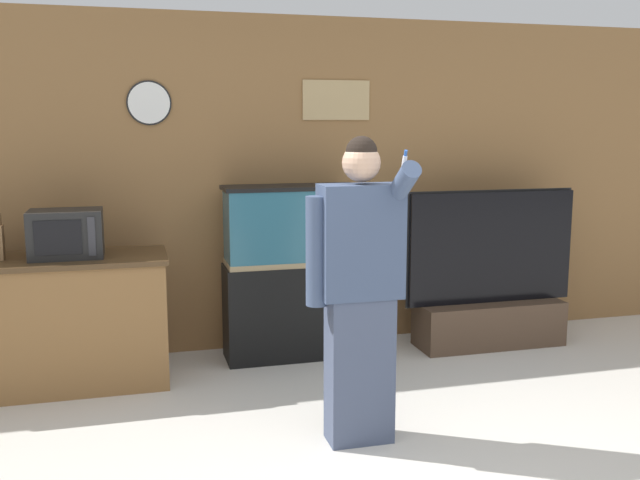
{
  "coord_description": "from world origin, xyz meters",
  "views": [
    {
      "loc": [
        -1.27,
        -2.7,
        1.78
      ],
      "look_at": [
        -0.12,
        1.6,
        1.05
      ],
      "focal_mm": 40.0,
      "sensor_mm": 36.0,
      "label": 1
    }
  ],
  "objects": [
    {
      "name": "counter_island",
      "position": [
        -1.84,
        2.26,
        0.45
      ],
      "size": [
        1.58,
        0.63,
        0.9
      ],
      "color": "brown",
      "rests_on": "ground_plane"
    },
    {
      "name": "wall_back_paneled",
      "position": [
        -0.0,
        2.82,
        1.3
      ],
      "size": [
        10.0,
        0.08,
        2.6
      ],
      "color": "olive",
      "rests_on": "ground_plane"
    },
    {
      "name": "person_standing",
      "position": [
        -0.08,
        0.93,
        0.89
      ],
      "size": [
        0.54,
        0.41,
        1.72
      ],
      "color": "#424C66",
      "rests_on": "ground_plane"
    },
    {
      "name": "aquarium_on_stand",
      "position": [
        -0.11,
        2.47,
        0.66
      ],
      "size": [
        1.02,
        0.38,
        1.32
      ],
      "color": "black",
      "rests_on": "ground_plane"
    },
    {
      "name": "tv_on_stand",
      "position": [
        1.49,
        2.34,
        0.37
      ],
      "size": [
        1.43,
        0.4,
        1.26
      ],
      "color": "#4C3828",
      "rests_on": "ground_plane"
    },
    {
      "name": "microwave",
      "position": [
        -1.7,
        2.25,
        1.06
      ],
      "size": [
        0.47,
        0.34,
        0.32
      ],
      "color": "black",
      "rests_on": "counter_island"
    }
  ]
}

